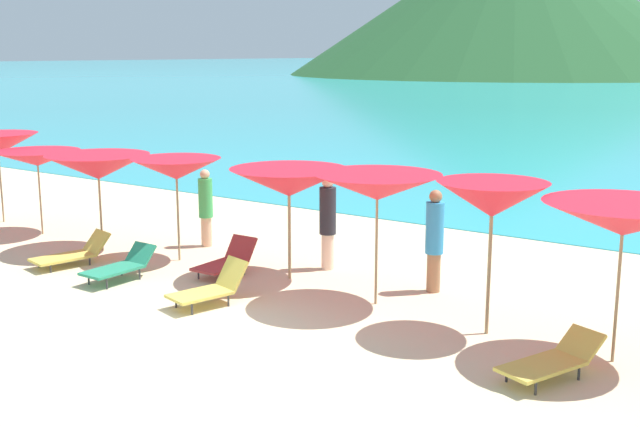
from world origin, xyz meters
name	(u,v)px	position (x,y,z in m)	size (l,w,h in m)	color
ground_plane	(469,232)	(0.00, 10.00, -0.15)	(50.00, 100.00, 0.30)	beige
headland_hill	(513,0)	(-50.22, 139.34, 13.90)	(84.39, 84.39, 27.80)	#235128
umbrella_1	(37,158)	(-8.06, 3.29, 1.84)	(2.11, 2.11, 2.02)	#9E7F59
umbrella_2	(98,167)	(-5.61, 3.05, 1.86)	(2.43, 2.43, 2.14)	#9E7F59
umbrella_3	(176,169)	(-3.61, 3.42, 1.94)	(1.90, 1.90, 2.16)	#9E7F59
umbrella_4	(289,183)	(-0.88, 3.66, 1.88)	(2.28, 2.28, 2.15)	#9E7F59
umbrella_5	(377,187)	(1.30, 3.25, 2.06)	(2.37, 2.37, 2.29)	#9E7F59
umbrella_6	(492,200)	(3.49, 2.96, 2.12)	(1.72, 1.72, 2.40)	#9E7F59
umbrella_7	(623,219)	(5.41, 2.91, 2.06)	(2.29, 2.29, 2.29)	#9E7F59
lounge_chair_0	(211,287)	(-1.01, 1.57, 0.31)	(0.94, 1.47, 0.74)	#D8BF4C
lounge_chair_1	(73,253)	(-5.15, 1.91, 0.25)	(0.95, 1.66, 0.62)	#D8BF4C
lounge_chair_2	(227,260)	(-2.03, 3.13, 0.30)	(0.65, 1.35, 0.68)	#A53333
lounge_chair_3	(552,360)	(4.90, 1.84, 0.26)	(1.11, 1.70, 0.55)	#D8BF4C
lounge_chair_6	(120,266)	(-3.47, 1.70, 0.29)	(0.63, 1.46, 0.61)	#268C66
beachgoer_1	(328,220)	(-0.66, 4.63, 1.02)	(0.33, 0.33, 1.90)	beige
beachgoer_2	(206,206)	(-3.98, 4.66, 0.93)	(0.32, 0.32, 1.75)	#DBAA84
beachgoer_3	(434,238)	(1.80, 4.47, 1.01)	(0.33, 0.33, 1.89)	#A3704C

